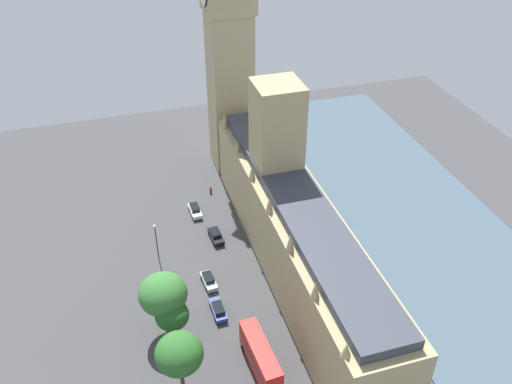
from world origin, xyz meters
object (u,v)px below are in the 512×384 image
object	(u,v)px
clock_tower	(229,27)
street_lamp_slot_10	(156,235)
double_decker_bus_trailing	(260,357)
plane_tree_under_trees	(179,354)
car_silver_kerbside	(209,280)
car_blue_far_end	(218,310)
car_white_opposite_hall	(195,210)
car_black_leading	(216,235)
plane_tree_near_tower	(163,294)
pedestrian_by_river_gate	(211,190)
plane_tree_corner	(172,315)
parliament_building	(294,226)

from	to	relation	value
clock_tower	street_lamp_slot_10	xyz separation A→B (m)	(20.32, 26.72, -24.95)
double_decker_bus_trailing	plane_tree_under_trees	size ratio (longest dim) A/B	1.11
car_silver_kerbside	plane_tree_under_trees	xyz separation A→B (m)	(7.66, 18.04, 5.97)
car_blue_far_end	plane_tree_under_trees	size ratio (longest dim) A/B	0.51
clock_tower	street_lamp_slot_10	size ratio (longest dim) A/B	8.25
car_blue_far_end	car_white_opposite_hall	bearing A→B (deg)	84.09
car_black_leading	street_lamp_slot_10	xyz separation A→B (m)	(10.64, 1.65, 3.91)
car_white_opposite_hall	car_silver_kerbside	size ratio (longest dim) A/B	1.02
plane_tree_near_tower	street_lamp_slot_10	world-z (taller)	plane_tree_near_tower
car_black_leading	pedestrian_by_river_gate	size ratio (longest dim) A/B	3.14
pedestrian_by_river_gate	street_lamp_slot_10	xyz separation A→B (m)	(13.01, 16.06, 4.10)
plane_tree_corner	street_lamp_slot_10	distance (m)	19.04
parliament_building	plane_tree_near_tower	world-z (taller)	parliament_building
clock_tower	car_silver_kerbside	distance (m)	47.95
car_black_leading	car_blue_far_end	bearing A→B (deg)	73.83
clock_tower	car_blue_far_end	distance (m)	53.13
plane_tree_corner	plane_tree_near_tower	size ratio (longest dim) A/B	0.71
clock_tower	street_lamp_slot_10	bearing A→B (deg)	52.74
plane_tree_near_tower	clock_tower	bearing A→B (deg)	-116.31
car_white_opposite_hall	plane_tree_corner	bearing A→B (deg)	71.03
car_silver_kerbside	plane_tree_near_tower	distance (m)	12.79
parliament_building	car_silver_kerbside	world-z (taller)	parliament_building
car_silver_kerbside	pedestrian_by_river_gate	size ratio (longest dim) A/B	2.99
double_decker_bus_trailing	pedestrian_by_river_gate	size ratio (longest dim) A/B	6.88
plane_tree_near_tower	car_blue_far_end	bearing A→B (deg)	-173.96
car_blue_far_end	street_lamp_slot_10	world-z (taller)	street_lamp_slot_10
car_white_opposite_hall	car_silver_kerbside	xyz separation A→B (m)	(1.70, 19.32, -0.00)
pedestrian_by_river_gate	street_lamp_slot_10	size ratio (longest dim) A/B	0.22
parliament_building	street_lamp_slot_10	world-z (taller)	parliament_building
car_white_opposite_hall	double_decker_bus_trailing	distance (m)	37.69
car_blue_far_end	street_lamp_slot_10	distance (m)	17.68
parliament_building	car_silver_kerbside	bearing A→B (deg)	1.50
car_blue_far_end	plane_tree_corner	size ratio (longest dim) A/B	0.66
car_blue_far_end	plane_tree_under_trees	bearing A→B (deg)	-125.93
car_black_leading	plane_tree_corner	distance (m)	23.86
clock_tower	double_decker_bus_trailing	bearing A→B (deg)	79.26
car_black_leading	car_silver_kerbside	world-z (taller)	same
plane_tree_under_trees	plane_tree_corner	bearing A→B (deg)	-92.41
car_black_leading	car_silver_kerbside	size ratio (longest dim) A/B	1.05
car_black_leading	plane_tree_near_tower	distance (m)	22.72
parliament_building	plane_tree_under_trees	bearing A→B (deg)	39.63
car_white_opposite_hall	plane_tree_corner	size ratio (longest dim) A/B	0.64
parliament_building	car_white_opposite_hall	xyz separation A→B (m)	(12.88, -18.94, -7.60)
plane_tree_under_trees	plane_tree_near_tower	bearing A→B (deg)	-88.02
car_black_leading	plane_tree_under_trees	distance (m)	31.57
parliament_building	car_blue_far_end	world-z (taller)	parliament_building
clock_tower	plane_tree_near_tower	distance (m)	53.29
car_blue_far_end	parliament_building	bearing A→B (deg)	23.66
parliament_building	clock_tower	size ratio (longest dim) A/B	1.08
clock_tower	pedestrian_by_river_gate	world-z (taller)	clock_tower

